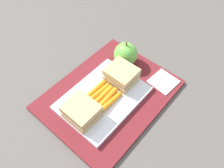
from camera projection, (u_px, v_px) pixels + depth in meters
name	position (u px, v px, depth m)	size (l,w,h in m)	color
ground_plane	(109.00, 96.00, 0.65)	(2.40, 2.40, 0.00)	#56514C
lunchbag_mat	(109.00, 95.00, 0.64)	(0.36, 0.28, 0.01)	maroon
food_tray	(103.00, 98.00, 0.62)	(0.23, 0.17, 0.01)	white
sandwich_half_left	(82.00, 112.00, 0.56)	(0.07, 0.08, 0.04)	tan
sandwich_half_right	(121.00, 75.00, 0.64)	(0.07, 0.08, 0.04)	tan
carrot_sticks_bundle	(103.00, 95.00, 0.61)	(0.08, 0.07, 0.02)	orange
apple	(126.00, 54.00, 0.68)	(0.07, 0.07, 0.08)	#66B742
paper_napkin	(163.00, 82.00, 0.66)	(0.07, 0.07, 0.00)	white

